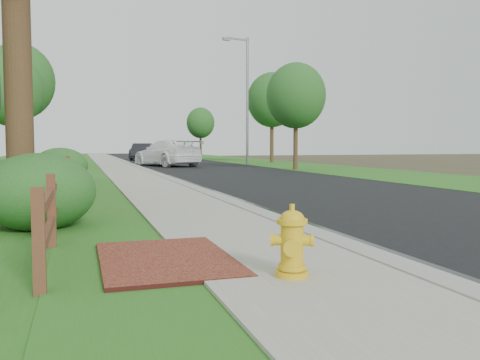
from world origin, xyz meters
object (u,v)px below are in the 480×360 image
object	(u,v)px
fire_hydrant	(292,243)
dark_car_mid	(164,155)
streetlight	(245,93)
white_suv	(167,153)
ranch_fence	(63,180)

from	to	relation	value
fire_hydrant	dark_car_mid	xyz separation A→B (m)	(4.32, 35.61, 0.26)
dark_car_mid	streetlight	size ratio (longest dim) A/B	0.44
fire_hydrant	white_suv	world-z (taller)	white_suv
white_suv	dark_car_mid	world-z (taller)	white_suv
ranch_fence	streetlight	world-z (taller)	streetlight
dark_car_mid	streetlight	distance (m)	8.50
ranch_fence	streetlight	size ratio (longest dim) A/B	1.81
ranch_fence	white_suv	distance (m)	22.44
white_suv	dark_car_mid	xyz separation A→B (m)	(0.62, 5.35, -0.21)
dark_car_mid	streetlight	xyz separation A→B (m)	(5.27, -4.87, 4.57)
ranch_fence	dark_car_mid	distance (m)	27.76
ranch_fence	dark_car_mid	world-z (taller)	dark_car_mid
fire_hydrant	dark_car_mid	world-z (taller)	dark_car_mid
fire_hydrant	white_suv	distance (m)	30.49
ranch_fence	dark_car_mid	bearing A→B (deg)	75.69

